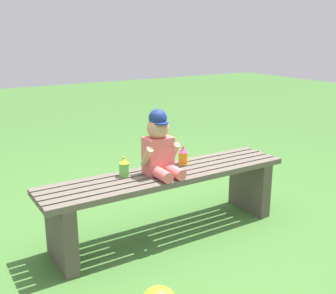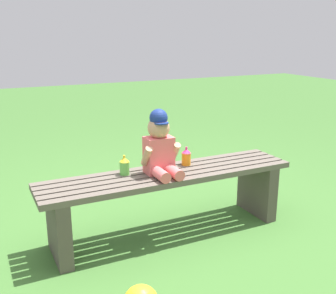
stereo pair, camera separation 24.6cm
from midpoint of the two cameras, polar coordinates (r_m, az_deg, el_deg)
ground_plane at (r=2.74m, az=2.74°, el=-11.88°), size 16.00×16.00×0.00m
park_bench at (r=2.62m, az=2.82°, el=-6.33°), size 1.64×0.36×0.42m
child_figure at (r=2.49m, az=1.70°, el=0.09°), size 0.23×0.27×0.40m
sippy_cup_left at (r=2.51m, az=-3.32°, el=-2.64°), size 0.06×0.06×0.12m
sippy_cup_right at (r=2.70m, az=5.17°, el=-1.36°), size 0.06×0.06×0.12m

